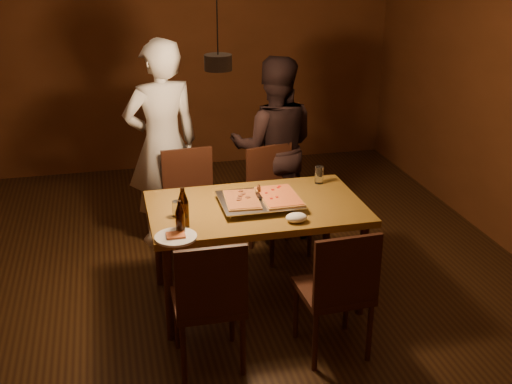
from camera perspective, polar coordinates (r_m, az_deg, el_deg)
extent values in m
plane|color=#331F0E|center=(4.84, -2.92, -9.39)|extent=(6.00, 6.00, 0.00)
plane|color=#5C2E15|center=(7.19, -7.71, 12.94)|extent=(5.00, 0.00, 5.00)
cube|color=olive|center=(4.50, 0.00, -1.47)|extent=(1.50, 0.90, 0.05)
cylinder|color=#38190F|center=(4.25, -7.74, -8.90)|extent=(0.06, 0.06, 0.70)
cylinder|color=#38190F|center=(4.54, 9.41, -6.83)|extent=(0.06, 0.06, 0.70)
cylinder|color=#38190F|center=(4.90, -8.69, -4.52)|extent=(0.06, 0.06, 0.70)
cylinder|color=#38190F|center=(5.16, 6.31, -2.98)|extent=(0.06, 0.06, 0.70)
cube|color=#38190F|center=(5.23, -5.60, -1.63)|extent=(0.44, 0.44, 0.04)
cube|color=#38190F|center=(5.31, -6.11, 1.54)|extent=(0.42, 0.06, 0.45)
cube|color=#38190F|center=(5.29, 2.17, -1.23)|extent=(0.52, 0.52, 0.04)
cube|color=#38190F|center=(5.35, 1.16, 1.84)|extent=(0.41, 0.14, 0.45)
cube|color=#38190F|center=(3.98, -4.30, -9.73)|extent=(0.42, 0.42, 0.04)
cube|color=#38190F|center=(3.70, -3.95, -8.09)|extent=(0.42, 0.03, 0.45)
cube|color=#38190F|center=(4.11, 6.88, -8.73)|extent=(0.44, 0.44, 0.04)
cube|color=#38190F|center=(3.84, 8.12, -7.04)|extent=(0.42, 0.05, 0.45)
cube|color=silver|center=(4.48, 0.31, -0.92)|extent=(0.57, 0.47, 0.05)
cube|color=maroon|center=(4.44, -1.26, -0.66)|extent=(0.25, 0.38, 0.02)
cube|color=gold|center=(4.50, 2.08, -0.36)|extent=(0.27, 0.42, 0.02)
cylinder|color=black|center=(4.08, -6.75, -2.77)|extent=(0.06, 0.06, 0.14)
cone|color=black|center=(4.03, -6.82, -1.32)|extent=(0.06, 0.06, 0.08)
cylinder|color=black|center=(4.15, -6.46, -2.01)|extent=(0.07, 0.07, 0.18)
cone|color=black|center=(4.10, -6.54, -0.26)|extent=(0.07, 0.07, 0.10)
cylinder|color=silver|center=(4.34, -7.01, -1.47)|extent=(0.07, 0.07, 0.11)
cylinder|color=silver|center=(4.88, 5.63, 1.52)|extent=(0.06, 0.06, 0.13)
cylinder|color=white|center=(4.04, -7.14, -4.00)|extent=(0.27, 0.27, 0.02)
cube|color=gold|center=(4.04, -7.15, -3.83)|extent=(0.12, 0.10, 0.01)
ellipsoid|color=white|center=(4.23, 3.61, -2.28)|extent=(0.15, 0.11, 0.06)
imported|color=silver|center=(5.40, -8.32, 4.18)|extent=(0.73, 0.57, 1.76)
imported|color=black|center=(5.57, 1.61, 3.99)|extent=(0.89, 0.76, 1.58)
cylinder|color=black|center=(4.20, -3.39, 11.43)|extent=(0.18, 0.18, 0.10)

